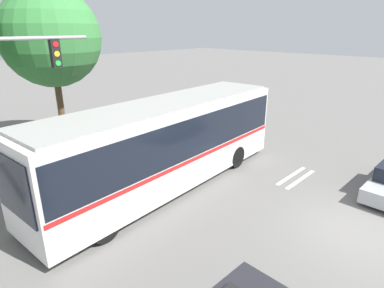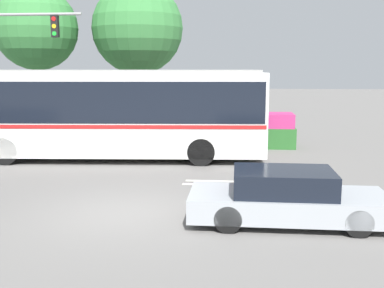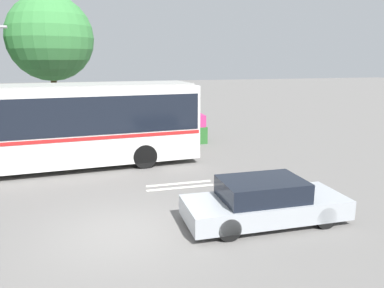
# 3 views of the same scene
# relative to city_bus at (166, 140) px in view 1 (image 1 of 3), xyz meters

# --- Properties ---
(ground_plane) EXTENTS (140.00, 140.00, 0.00)m
(ground_plane) POSITION_rel_city_bus_xyz_m (1.91, -6.63, -1.95)
(ground_plane) COLOR slate
(city_bus) EXTENTS (11.54, 3.36, 3.43)m
(city_bus) POSITION_rel_city_bus_xyz_m (0.00, 0.00, 0.00)
(city_bus) COLOR silver
(city_bus) RESTS_ON ground
(flowering_hedge) EXTENTS (7.31, 1.50, 1.51)m
(flowering_hedge) POSITION_rel_city_bus_xyz_m (3.59, 3.41, -1.21)
(flowering_hedge) COLOR #286028
(flowering_hedge) RESTS_ON ground
(street_tree_centre) EXTENTS (4.85, 4.85, 8.01)m
(street_tree_centre) POSITION_rel_city_bus_xyz_m (-0.64, 7.68, 3.62)
(street_tree_centre) COLOR brown
(street_tree_centre) RESTS_ON ground
(lane_stripe_near) EXTENTS (2.40, 0.16, 0.01)m
(lane_stripe_near) POSITION_rel_city_bus_xyz_m (4.21, -3.70, -1.94)
(lane_stripe_near) COLOR silver
(lane_stripe_near) RESTS_ON ground
(lane_stripe_mid) EXTENTS (2.40, 0.16, 0.01)m
(lane_stripe_mid) POSITION_rel_city_bus_xyz_m (4.26, -3.25, -1.94)
(lane_stripe_mid) COLOR silver
(lane_stripe_mid) RESTS_ON ground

